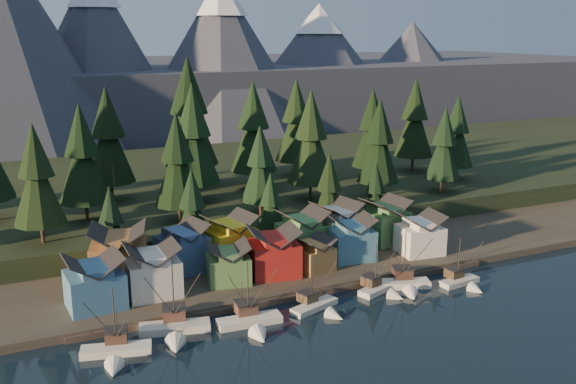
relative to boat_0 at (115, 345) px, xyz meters
name	(u,v)px	position (x,y,z in m)	size (l,w,h in m)	color
ground	(342,334)	(33.67, -7.43, -2.04)	(500.00, 500.00, 0.00)	black
shore_strip	(249,252)	(33.67, 32.57, -1.29)	(400.00, 50.00, 1.50)	#342E26
hillside	(184,189)	(33.67, 82.57, 0.96)	(420.00, 100.00, 6.00)	black
dock	(297,293)	(33.67, 9.07, -1.54)	(80.00, 4.00, 1.00)	#463B32
mountain_ridge	(95,77)	(29.47, 206.16, 24.02)	(560.00, 190.00, 90.00)	#444857
boat_0	(115,345)	(0.00, 0.00, 0.00)	(10.92, 11.47, 11.21)	beige
boat_1	(175,321)	(9.77, 3.35, 0.26)	(11.88, 12.47, 12.49)	beige
boat_2	(252,315)	(21.67, 0.72, 0.11)	(10.96, 11.82, 11.72)	silver
boat_3	(319,301)	(34.29, 1.67, -0.24)	(9.79, 10.16, 9.95)	beige
boat_4	(381,283)	(48.02, 3.59, 0.03)	(8.64, 9.17, 10.40)	beige
boat_5	(406,277)	(53.29, 3.39, 0.32)	(10.02, 10.61, 11.95)	silver
boat_6	(463,276)	(63.85, 0.21, -0.10)	(8.39, 8.99, 9.97)	beige
house_front_0	(95,280)	(-0.25, 15.80, 4.19)	(9.58, 9.12, 8.99)	#3D6A90
house_front_1	(152,268)	(9.65, 16.96, 4.30)	(9.02, 8.67, 9.20)	silver
house_front_2	(228,262)	(23.55, 16.93, 3.33)	(8.84, 8.89, 7.35)	#476F3C
house_front_3	(274,250)	(32.49, 16.80, 4.27)	(10.15, 9.79, 9.15)	maroon
house_front_4	(314,253)	(40.45, 15.75, 2.89)	(7.52, 7.92, 6.53)	#AA753C
house_front_5	(352,237)	(50.10, 18.07, 4.08)	(9.36, 8.71, 8.79)	#3A6C89
house_front_6	(420,233)	(64.64, 15.17, 3.87)	(9.14, 8.73, 8.39)	white
house_back_0	(119,253)	(5.49, 24.94, 5.08)	(11.90, 11.62, 10.70)	brown
house_back_1	(182,246)	(17.45, 26.00, 4.40)	(10.12, 10.20, 9.40)	#3B588C
house_back_2	(230,237)	(27.38, 26.76, 4.51)	(10.58, 10.01, 9.61)	gold
house_back_3	(302,231)	(42.39, 24.79, 4.32)	(9.84, 8.94, 9.25)	#4D8749
house_back_4	(336,223)	(51.18, 26.36, 4.48)	(10.16, 9.89, 9.55)	silver
house_back_5	(385,220)	(62.06, 24.29, 4.48)	(9.44, 9.53, 9.55)	#3E6F3C
tree_hill_2	(37,178)	(-6.33, 40.57, 16.94)	(10.19, 10.19, 23.74)	#332319
tree_hill_3	(82,157)	(3.67, 52.57, 18.01)	(11.03, 11.03, 25.69)	#332319
tree_hill_4	(108,138)	(11.67, 67.57, 19.14)	(11.91, 11.91, 27.75)	#332319
tree_hill_5	(178,163)	(21.67, 42.57, 17.07)	(10.30, 10.30, 23.98)	#332319
tree_hill_6	(193,138)	(29.67, 57.57, 19.58)	(12.26, 12.26, 28.57)	#332319
tree_hill_7	(260,166)	(39.67, 40.57, 15.10)	(8.74, 8.74, 20.37)	#332319
tree_hill_8	(253,130)	(47.67, 64.57, 19.33)	(12.06, 12.06, 28.10)	#332319
tree_hill_9	(311,140)	(55.67, 47.57, 18.71)	(11.58, 11.58, 26.98)	#332319
tree_hill_10	(296,123)	(63.67, 72.57, 19.03)	(11.83, 11.83, 27.56)	#332319
tree_hill_11	(379,144)	(71.67, 42.57, 17.43)	(10.58, 10.58, 24.64)	#332319
tree_hill_12	(372,131)	(79.67, 58.57, 17.84)	(10.90, 10.90, 25.39)	#332319
tree_hill_13	(444,146)	(89.67, 40.57, 15.94)	(9.41, 9.41, 21.92)	#332319
tree_hill_14	(414,120)	(97.67, 64.57, 18.84)	(11.68, 11.68, 27.21)	#332319
tree_hill_15	(189,115)	(33.67, 74.57, 22.58)	(14.62, 14.62, 34.05)	#332319
tree_hill_17	(457,133)	(101.67, 50.57, 16.81)	(10.09, 10.09, 23.49)	#332319
tree_shore_0	(111,224)	(5.67, 32.57, 8.48)	(7.09, 7.09, 16.51)	#332319
tree_shore_1	(193,209)	(21.67, 32.57, 9.57)	(7.94, 7.94, 18.50)	#332319
tree_shore_2	(271,206)	(38.67, 32.57, 8.21)	(6.87, 6.87, 16.01)	#332319
tree_shore_3	(329,191)	(52.67, 32.57, 9.90)	(8.20, 8.20, 19.11)	#332319
tree_shore_4	(375,193)	(64.67, 32.57, 8.18)	(6.85, 6.85, 15.96)	#332319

